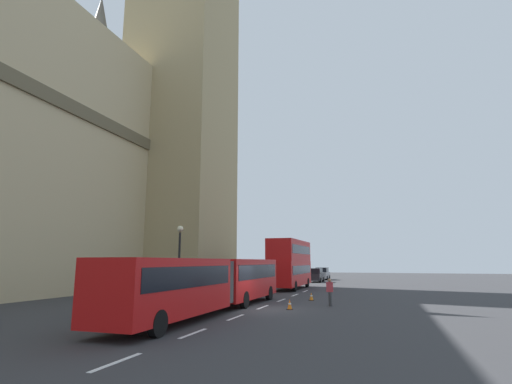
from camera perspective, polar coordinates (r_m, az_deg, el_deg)
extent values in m
plane|color=#333335|center=(23.70, 0.23, -16.89)|extent=(160.00, 160.00, 0.00)
cube|color=silver|center=(12.34, -19.85, -22.52)|extent=(2.20, 0.16, 0.01)
cube|color=silver|center=(16.19, -9.24, -19.87)|extent=(2.20, 0.16, 0.01)
cube|color=silver|center=(20.35, -3.01, -17.97)|extent=(2.20, 0.16, 0.01)
cube|color=silver|center=(24.67, 0.99, -16.61)|extent=(2.20, 0.16, 0.01)
cube|color=silver|center=(29.07, 3.76, -15.62)|extent=(2.20, 0.16, 0.01)
cube|color=silver|center=(33.53, 5.78, -14.87)|extent=(2.20, 0.16, 0.01)
cube|color=silver|center=(38.02, 7.31, -14.28)|extent=(2.20, 0.16, 0.01)
cube|color=tan|center=(53.14, -10.59, 17.33)|extent=(10.90, 10.90, 54.36)
cone|color=#565147|center=(47.73, -21.98, 22.33)|extent=(2.40, 2.40, 5.69)
cube|color=red|center=(26.77, -2.13, -12.57)|extent=(8.58, 2.50, 2.50)
cube|color=black|center=(26.75, -2.13, -11.61)|extent=(7.89, 2.54, 0.90)
cube|color=red|center=(18.18, -12.78, -13.45)|extent=(8.58, 2.50, 2.50)
cube|color=black|center=(18.16, -12.73, -12.04)|extent=(7.89, 2.54, 0.90)
cylinder|color=#3F3F3F|center=(22.38, -6.43, -12.98)|extent=(2.38, 2.38, 2.25)
cylinder|color=black|center=(29.09, 1.93, -14.66)|extent=(1.00, 0.30, 1.00)
cylinder|color=black|center=(24.05, -1.74, -15.59)|extent=(1.00, 0.30, 1.00)
cylinder|color=black|center=(15.52, -14.29, -18.27)|extent=(1.00, 0.30, 1.00)
cube|color=red|center=(40.70, 5.08, -11.80)|extent=(9.85, 2.50, 2.40)
cube|color=#1E232D|center=(40.69, 5.07, -11.31)|extent=(8.86, 2.54, 0.84)
cube|color=red|center=(40.69, 5.03, -8.63)|extent=(9.65, 2.50, 2.10)
cube|color=#1E232D|center=(40.70, 5.03, -8.49)|extent=(8.86, 2.54, 0.84)
cylinder|color=black|center=(43.59, 7.55, -13.09)|extent=(1.00, 0.30, 1.00)
cylinder|color=black|center=(37.42, 5.71, -13.62)|extent=(1.00, 0.30, 1.00)
cube|color=black|center=(54.87, 8.77, -12.24)|extent=(4.40, 1.80, 0.90)
cube|color=black|center=(54.65, 8.71, -11.42)|extent=(2.46, 1.66, 0.70)
cylinder|color=black|center=(56.15, 9.86, -12.55)|extent=(0.64, 0.30, 0.64)
cylinder|color=black|center=(53.37, 9.40, -12.70)|extent=(0.64, 0.30, 0.64)
cube|color=gray|center=(61.99, 9.77, -11.97)|extent=(4.40, 1.80, 0.90)
cube|color=black|center=(61.77, 9.72, -11.24)|extent=(2.46, 1.66, 0.70)
cylinder|color=black|center=(63.28, 10.71, -12.25)|extent=(0.64, 0.30, 0.64)
cylinder|color=black|center=(60.50, 10.36, -12.36)|extent=(0.64, 0.30, 0.64)
cube|color=black|center=(23.63, 5.00, -16.84)|extent=(0.36, 0.36, 0.03)
cone|color=orange|center=(23.59, 4.99, -16.14)|extent=(0.28, 0.28, 0.55)
cylinder|color=white|center=(23.59, 4.98, -16.07)|extent=(0.17, 0.17, 0.08)
cube|color=black|center=(29.13, 8.17, -15.51)|extent=(0.36, 0.36, 0.03)
cone|color=orange|center=(29.11, 8.16, -14.94)|extent=(0.28, 0.28, 0.55)
cylinder|color=white|center=(29.10, 8.16, -14.89)|extent=(0.17, 0.17, 0.08)
cylinder|color=black|center=(28.26, -11.47, -15.31)|extent=(0.32, 0.32, 0.30)
cylinder|color=black|center=(28.14, -11.30, -10.74)|extent=(0.16, 0.16, 4.80)
sphere|color=beige|center=(28.23, -11.11, -5.36)|extent=(0.44, 0.44, 0.44)
cylinder|color=#333333|center=(25.67, 10.83, -15.24)|extent=(0.16, 0.16, 0.86)
cylinder|color=#333333|center=(25.87, 10.90, -15.19)|extent=(0.16, 0.16, 0.86)
cube|color=#BF383F|center=(25.71, 10.81, -13.60)|extent=(0.25, 0.40, 0.60)
sphere|color=#936B4C|center=(25.69, 10.78, -12.66)|extent=(0.22, 0.22, 0.22)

